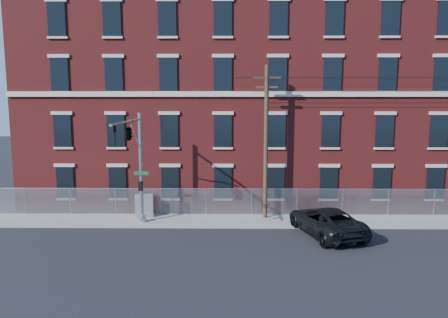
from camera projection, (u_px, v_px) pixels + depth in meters
ground at (237, 248)px, 22.58m from camera, size 140.00×140.00×0.00m
sidewalk at (419, 221)px, 27.38m from camera, size 65.00×3.00×0.12m
mill_building at (377, 97)px, 35.10m from camera, size 55.30×14.32×16.30m
chain_link_fence at (411, 202)px, 28.53m from camera, size 59.06×0.06×1.85m
traffic_signal_mast at (132, 144)px, 24.06m from camera, size 0.90×6.75×7.00m
utility_pole_near at (266, 140)px, 27.36m from camera, size 1.80×0.28×10.00m
pickup_truck at (326, 221)px, 24.80m from camera, size 4.22×6.39×1.63m
utility_cabinet at (144, 206)px, 28.18m from camera, size 1.28×0.80×1.49m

